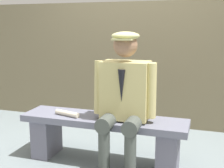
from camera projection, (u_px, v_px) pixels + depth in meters
The scene contains 5 objects.
ground_plane at pixel (104, 162), 3.13m from camera, with size 30.00×30.00×0.00m, color slate.
bench at pixel (103, 133), 3.06m from camera, with size 1.71×0.41×0.49m.
seated_man at pixel (124, 94), 2.85m from camera, with size 0.63×0.60×1.36m.
rolled_magazine at pixel (67, 113), 3.06m from camera, with size 0.05×0.05×0.28m, color beige.
stadium_wall at pixel (137, 64), 4.31m from camera, with size 12.00×0.24×1.74m, color #71664B.
Camera 1 is at (-0.99, 2.74, 1.41)m, focal length 47.59 mm.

